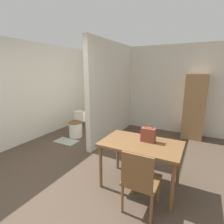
{
  "coord_description": "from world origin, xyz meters",
  "views": [
    {
      "loc": [
        1.69,
        -1.39,
        1.79
      ],
      "look_at": [
        0.11,
        1.62,
        0.98
      ],
      "focal_mm": 28.0,
      "sensor_mm": 36.0,
      "label": 1
    }
  ],
  "objects": [
    {
      "name": "partition_wall",
      "position": [
        -0.45,
        2.72,
        1.25
      ],
      "size": [
        0.12,
        2.32,
        2.5
      ],
      "color": "beige",
      "rests_on": "ground_plane"
    },
    {
      "name": "toilet",
      "position": [
        -1.32,
        2.24,
        0.29
      ],
      "size": [
        0.38,
        0.53,
        0.68
      ],
      "color": "silver",
      "rests_on": "ground_plane"
    },
    {
      "name": "ground_plane",
      "position": [
        0.0,
        0.0,
        0.0
      ],
      "size": [
        16.0,
        16.0,
        0.0
      ],
      "primitive_type": "plane",
      "color": "#4C3D30"
    },
    {
      "name": "wooden_chair",
      "position": [
        1.11,
        0.47,
        0.47
      ],
      "size": [
        0.43,
        0.43,
        0.87
      ],
      "rotation": [
        0.0,
        0.0,
        -0.0
      ],
      "color": "brown",
      "rests_on": "ground_plane"
    },
    {
      "name": "handbag",
      "position": [
        1.02,
        1.07,
        0.85
      ],
      "size": [
        0.21,
        0.12,
        0.28
      ],
      "color": "brown",
      "rests_on": "dining_table"
    },
    {
      "name": "wall_left",
      "position": [
        -2.26,
        1.94,
        1.25
      ],
      "size": [
        0.12,
        4.88,
        2.5
      ],
      "color": "beige",
      "rests_on": "ground_plane"
    },
    {
      "name": "wooden_cabinet",
      "position": [
        1.52,
        3.63,
        0.85
      ],
      "size": [
        0.52,
        0.48,
        1.71
      ],
      "color": "#997047",
      "rests_on": "ground_plane"
    },
    {
      "name": "wall_back",
      "position": [
        0.0,
        3.94,
        1.25
      ],
      "size": [
        5.4,
        0.12,
        2.5
      ],
      "color": "beige",
      "rests_on": "ground_plane"
    },
    {
      "name": "dining_table",
      "position": [
        0.94,
        0.97,
        0.65
      ],
      "size": [
        1.18,
        0.72,
        0.74
      ],
      "color": "brown",
      "rests_on": "ground_plane"
    },
    {
      "name": "bath_mat",
      "position": [
        -1.32,
        1.8,
        0.01
      ],
      "size": [
        0.6,
        0.37,
        0.01
      ],
      "color": "#99A899",
      "rests_on": "ground_plane"
    }
  ]
}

